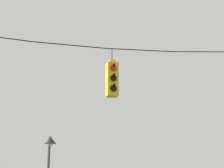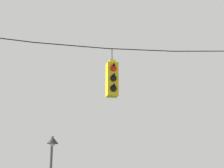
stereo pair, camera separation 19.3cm
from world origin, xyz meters
The scene contains 3 objects.
span_wire centered at (0.00, 0.03, 6.52)m, with size 15.91×0.03×0.63m.
traffic_light_over_intersection centered at (1.30, 0.03, 5.32)m, with size 0.34×0.58×1.56m.
street_lamp centered at (-0.11, 5.66, 3.19)m, with size 0.51×0.87×4.13m.
Camera 2 is at (-1.04, -9.96, 2.43)m, focal length 55.00 mm.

